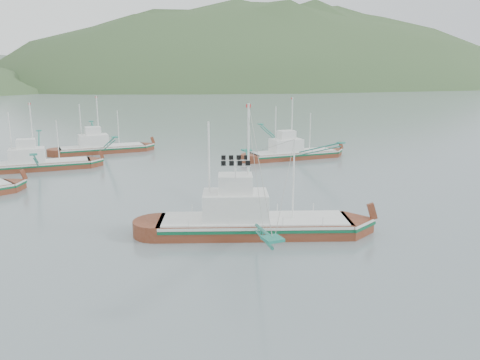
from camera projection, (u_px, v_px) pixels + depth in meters
name	position (u px, v px, depth m)	size (l,w,h in m)	color
ground	(269.00, 230.00, 40.34)	(1200.00, 1200.00, 0.00)	slate
main_boat	(253.00, 206.00, 38.88)	(16.42, 27.72, 11.74)	maroon
bg_boat_right	(293.00, 150.00, 74.14)	(14.35, 25.74, 10.41)	maroon
bg_boat_far	(101.00, 145.00, 79.69)	(14.12, 25.57, 10.35)	maroon
bg_boat_extra	(37.00, 160.00, 65.53)	(13.96, 24.98, 10.11)	maroon
headland_right	(278.00, 86.00, 519.05)	(684.00, 432.00, 306.00)	#334E28
ridge_distant	(67.00, 86.00, 549.13)	(960.00, 400.00, 240.00)	slate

